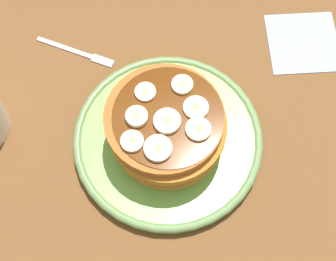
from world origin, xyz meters
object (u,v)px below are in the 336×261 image
banana_slice_5 (137,117)px  banana_slice_6 (132,141)px  banana_slice_3 (182,85)px  plate (168,140)px  banana_slice_7 (196,108)px  banana_slice_1 (158,149)px  fork (80,52)px  banana_slice_2 (198,129)px  banana_slice_4 (145,92)px  banana_slice_0 (166,121)px  napkin (303,42)px  pancake_stack (168,127)px

banana_slice_5 → banana_slice_6: bearing=89.0°
banana_slice_5 → banana_slice_3: bearing=-133.9°
plate → banana_slice_7: banana_slice_7 is taller
banana_slice_1 → fork: size_ratio=0.28×
banana_slice_2 → banana_slice_4: same height
banana_slice_0 → banana_slice_5: 3.76cm
banana_slice_2 → banana_slice_6: bearing=18.6°
banana_slice_5 → napkin: banana_slice_5 is taller
banana_slice_2 → banana_slice_3: same height
plate → banana_slice_1: banana_slice_1 is taller
fork → banana_slice_6: bearing=123.9°
plate → banana_slice_0: (0.16, 0.87, 8.27)cm
banana_slice_1 → banana_slice_0: bearing=-97.2°
banana_slice_3 → banana_slice_2: bearing=114.4°
pancake_stack → banana_slice_2: (-4.07, 1.50, 3.87)cm
banana_slice_1 → banana_slice_6: bearing=-9.4°
pancake_stack → napkin: bearing=-134.2°
plate → banana_slice_2: bearing=160.5°
fork → banana_slice_0: bearing=137.8°
banana_slice_2 → banana_slice_4: size_ratio=1.17×
banana_slice_4 → banana_slice_5: bearing=81.6°
banana_slice_7 → banana_slice_4: bearing=-11.8°
banana_slice_1 → banana_slice_4: banana_slice_1 is taller
plate → banana_slice_0: banana_slice_0 is taller
plate → banana_slice_3: bearing=-105.4°
plate → banana_slice_1: size_ratio=7.52×
banana_slice_0 → banana_slice_1: 3.85cm
banana_slice_1 → banana_slice_3: 9.53cm
banana_slice_6 → napkin: bearing=-134.0°
banana_slice_1 → napkin: bearing=-128.9°
banana_slice_0 → fork: bearing=-42.2°
banana_slice_6 → banana_slice_4: bearing=-94.9°
banana_slice_2 → banana_slice_3: size_ratio=1.14×
fork → banana_slice_3: bearing=153.3°
banana_slice_5 → napkin: size_ratio=0.26×
banana_slice_0 → banana_slice_2: bearing=172.3°
banana_slice_3 → banana_slice_0: bearing=75.4°
banana_slice_0 → banana_slice_6: bearing=40.5°
banana_slice_4 → napkin: (-22.31, -16.64, -9.16)cm
plate → pancake_stack: (0.03, -0.06, 4.34)cm
banana_slice_2 → plate: bearing=-19.5°
banana_slice_1 → banana_slice_2: banana_slice_1 is taller
plate → banana_slice_5: size_ratio=9.30×
banana_slice_5 → banana_slice_6: size_ratio=0.98×
napkin → banana_slice_1: bearing=51.1°
banana_slice_1 → banana_slice_4: (2.73, -7.66, -0.11)cm
banana_slice_1 → fork: bearing=-50.0°
banana_slice_2 → banana_slice_5: banana_slice_5 is taller
banana_slice_0 → napkin: (-19.10, -20.47, -9.26)cm
pancake_stack → banana_slice_2: size_ratio=5.15×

